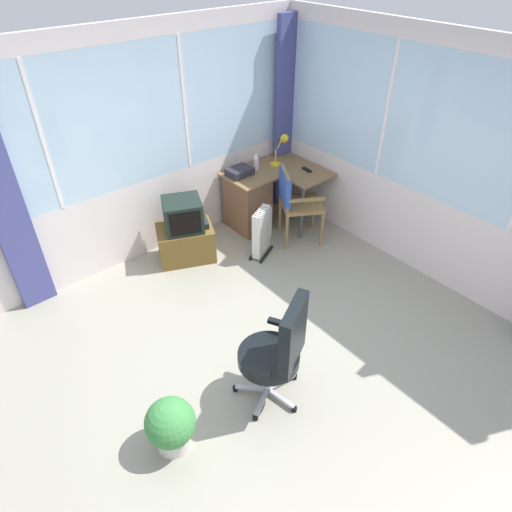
# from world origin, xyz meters

# --- Properties ---
(ground) EXTENTS (5.57, 5.61, 0.06)m
(ground) POSITION_xyz_m (0.00, 0.00, -0.03)
(ground) COLOR gray
(north_window_panel) EXTENTS (4.57, 0.07, 2.54)m
(north_window_panel) POSITION_xyz_m (0.00, 2.33, 1.26)
(north_window_panel) COLOR silver
(north_window_panel) RESTS_ON ground
(east_window_panel) EXTENTS (0.07, 4.61, 2.54)m
(east_window_panel) POSITION_xyz_m (2.32, -0.00, 1.26)
(east_window_panel) COLOR silver
(east_window_panel) RESTS_ON ground
(curtain_north_left) EXTENTS (0.33, 0.08, 2.44)m
(curtain_north_left) POSITION_xyz_m (-1.26, 2.25, 1.22)
(curtain_north_left) COLOR #434683
(curtain_north_left) RESTS_ON ground
(curtain_corner) EXTENTS (0.33, 0.08, 2.44)m
(curtain_corner) POSITION_xyz_m (2.19, 2.20, 1.22)
(curtain_corner) COLOR #434683
(curtain_corner) RESTS_ON ground
(desk) EXTENTS (1.14, 0.98, 0.73)m
(desk) POSITION_xyz_m (1.41, 1.97, 0.39)
(desk) COLOR olive
(desk) RESTS_ON ground
(desk_lamp) EXTENTS (0.24, 0.20, 0.40)m
(desk_lamp) POSITION_xyz_m (1.93, 1.96, 0.99)
(desk_lamp) COLOR yellow
(desk_lamp) RESTS_ON desk
(tv_remote) EXTENTS (0.06, 0.15, 0.02)m
(tv_remote) POSITION_xyz_m (2.04, 1.62, 0.74)
(tv_remote) COLOR black
(tv_remote) RESTS_ON desk
(spray_bottle) EXTENTS (0.06, 0.06, 0.22)m
(spray_bottle) POSITION_xyz_m (1.57, 2.06, 0.83)
(spray_bottle) COLOR silver
(spray_bottle) RESTS_ON desk
(paper_tray) EXTENTS (0.31, 0.24, 0.09)m
(paper_tray) POSITION_xyz_m (1.31, 2.07, 0.78)
(paper_tray) COLOR #282731
(paper_tray) RESTS_ON desk
(wooden_armchair) EXTENTS (0.66, 0.66, 0.94)m
(wooden_armchair) POSITION_xyz_m (1.60, 1.42, 0.61)
(wooden_armchair) COLOR olive
(wooden_armchair) RESTS_ON ground
(office_chair) EXTENTS (0.62, 0.58, 1.06)m
(office_chair) POSITION_xyz_m (-0.12, -0.26, 0.58)
(office_chair) COLOR #B7B7BF
(office_chair) RESTS_ON ground
(tv_on_stand) EXTENTS (0.76, 0.66, 0.78)m
(tv_on_stand) POSITION_xyz_m (0.37, 1.91, 0.34)
(tv_on_stand) COLOR brown
(tv_on_stand) RESTS_ON ground
(space_heater) EXTENTS (0.41, 0.31, 0.61)m
(space_heater) POSITION_xyz_m (1.12, 1.40, 0.31)
(space_heater) COLOR silver
(space_heater) RESTS_ON ground
(potted_plant) EXTENTS (0.38, 0.38, 0.48)m
(potted_plant) POSITION_xyz_m (-1.03, -0.08, 0.25)
(potted_plant) COLOR beige
(potted_plant) RESTS_ON ground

